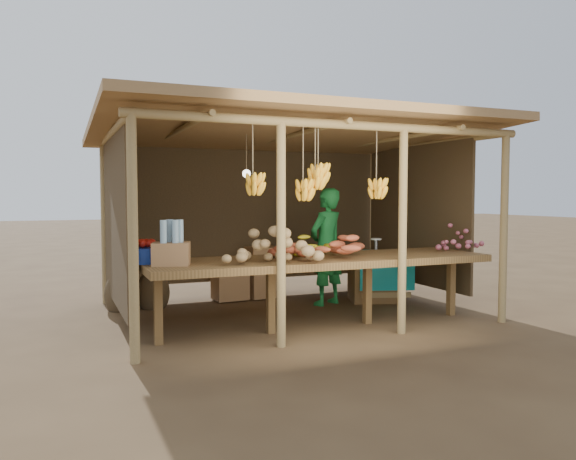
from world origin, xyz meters
name	(u,v)px	position (x,y,z in m)	size (l,w,h in m)	color
ground	(288,312)	(0.00, 0.00, 0.00)	(60.00, 60.00, 0.00)	brown
stall_structure	(285,161)	(-0.03, 0.04, 1.92)	(4.70, 3.50, 2.43)	#9C8151
counter	(321,263)	(0.00, -0.95, 0.74)	(3.90, 1.05, 0.80)	brown
potato_heap	(272,245)	(-0.70, -1.23, 0.99)	(1.09, 0.66, 0.37)	#987A4E
sweet_potato_heap	(329,242)	(0.02, -1.09, 0.98)	(1.09, 0.65, 0.36)	#B24D2D
onion_heap	(459,237)	(1.90, -0.97, 0.98)	(0.70, 0.42, 0.35)	#BC5B72
banana_pile	(317,240)	(0.09, -0.66, 0.97)	(0.60, 0.36, 0.35)	yellow
tomato_basin	(146,253)	(-1.87, -0.69, 0.90)	(0.46, 0.46, 0.24)	navy
bottle_box	(171,248)	(-1.67, -1.02, 0.97)	(0.42, 0.37, 0.45)	#996D44
vendor	(326,247)	(0.67, 0.25, 0.79)	(0.58, 0.38, 1.59)	#1B7D34
tarp_crate	(375,275)	(1.44, 0.24, 0.37)	(0.93, 0.86, 0.90)	brown
carton_stack	(252,277)	(-0.12, 1.03, 0.32)	(0.99, 0.41, 0.73)	#996D44
burlap_sacks	(137,290)	(-1.75, 0.92, 0.26)	(0.84, 0.44, 0.59)	#4D3B24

